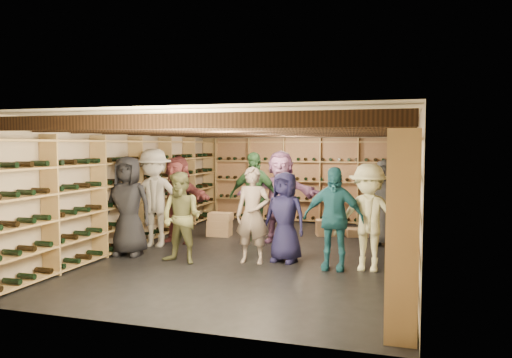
{
  "coord_description": "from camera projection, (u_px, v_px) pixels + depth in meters",
  "views": [
    {
      "loc": [
        2.62,
        -8.75,
        2.0
      ],
      "look_at": [
        -0.14,
        0.2,
        1.34
      ],
      "focal_mm": 35.0,
      "sensor_mm": 36.0,
      "label": 1
    }
  ],
  "objects": [
    {
      "name": "ground",
      "position": [
        260.0,
        252.0,
        9.25
      ],
      "size": [
        8.0,
        8.0,
        0.0
      ],
      "primitive_type": "plane",
      "color": "black",
      "rests_on": "ground"
    },
    {
      "name": "walls",
      "position": [
        260.0,
        188.0,
        9.16
      ],
      "size": [
        5.52,
        8.02,
        2.4
      ],
      "color": "tan",
      "rests_on": "ground"
    },
    {
      "name": "ceiling",
      "position": [
        260.0,
        122.0,
        9.08
      ],
      "size": [
        5.5,
        8.0,
        0.01
      ],
      "primitive_type": "cube",
      "color": "beige",
      "rests_on": "walls"
    },
    {
      "name": "ceiling_joists",
      "position": [
        260.0,
        130.0,
        9.09
      ],
      "size": [
        5.4,
        7.12,
        0.18
      ],
      "color": "black",
      "rests_on": "ground"
    },
    {
      "name": "wine_rack_left",
      "position": [
        136.0,
        190.0,
        9.93
      ],
      "size": [
        0.32,
        7.5,
        2.15
      ],
      "color": "tan",
      "rests_on": "ground"
    },
    {
      "name": "wine_rack_right",
      "position": [
        405.0,
        199.0,
        8.42
      ],
      "size": [
        0.32,
        7.5,
        2.15
      ],
      "color": "tan",
      "rests_on": "ground"
    },
    {
      "name": "wine_rack_back",
      "position": [
        303.0,
        180.0,
        12.82
      ],
      "size": [
        4.7,
        0.3,
        2.15
      ],
      "color": "tan",
      "rests_on": "ground"
    },
    {
      "name": "crate_stack_left",
      "position": [
        220.0,
        224.0,
        10.85
      ],
      "size": [
        0.52,
        0.36,
        0.51
      ],
      "rotation": [
        0.0,
        0.0,
        0.06
      ],
      "color": "tan",
      "rests_on": "ground"
    },
    {
      "name": "crate_stack_right",
      "position": [
        328.0,
        228.0,
        10.92
      ],
      "size": [
        0.58,
        0.46,
        0.34
      ],
      "rotation": [
        0.0,
        0.0,
        0.3
      ],
      "color": "tan",
      "rests_on": "ground"
    },
    {
      "name": "crate_loose",
      "position": [
        357.0,
        233.0,
        10.79
      ],
      "size": [
        0.58,
        0.48,
        0.17
      ],
      "primitive_type": "cube",
      "rotation": [
        0.0,
        0.0,
        0.34
      ],
      "color": "tan",
      "rests_on": "ground"
    },
    {
      "name": "person_0",
      "position": [
        128.0,
        206.0,
        8.92
      ],
      "size": [
        0.93,
        0.66,
        1.78
      ],
      "primitive_type": "imported",
      "rotation": [
        0.0,
        0.0,
        0.11
      ],
      "color": "black",
      "rests_on": "ground"
    },
    {
      "name": "person_2",
      "position": [
        181.0,
        218.0,
        8.33
      ],
      "size": [
        0.82,
        0.68,
        1.54
      ],
      "primitive_type": "imported",
      "rotation": [
        0.0,
        0.0,
        -0.14
      ],
      "color": "#64663D",
      "rests_on": "ground"
    },
    {
      "name": "person_3",
      "position": [
        369.0,
        217.0,
        7.83
      ],
      "size": [
        1.12,
        0.67,
        1.69
      ],
      "primitive_type": "imported",
      "rotation": [
        0.0,
        0.0,
        -0.04
      ],
      "color": "beige",
      "rests_on": "ground"
    },
    {
      "name": "person_4",
      "position": [
        333.0,
        218.0,
        7.92
      ],
      "size": [
        0.97,
        0.43,
        1.64
      ],
      "primitive_type": "imported",
      "rotation": [
        0.0,
        0.0,
        -0.03
      ],
      "color": "#22687F",
      "rests_on": "ground"
    },
    {
      "name": "person_5",
      "position": [
        177.0,
        199.0,
        10.09
      ],
      "size": [
        1.69,
        0.71,
        1.77
      ],
      "primitive_type": "imported",
      "rotation": [
        0.0,
        0.0,
        -0.12
      ],
      "color": "brown",
      "rests_on": "ground"
    },
    {
      "name": "person_6",
      "position": [
        285.0,
        217.0,
        8.44
      ],
      "size": [
        0.83,
        0.63,
        1.53
      ],
      "primitive_type": "imported",
      "rotation": [
        0.0,
        0.0,
        -0.2
      ],
      "color": "#1A1943",
      "rests_on": "ground"
    },
    {
      "name": "person_7",
      "position": [
        253.0,
        215.0,
        8.35
      ],
      "size": [
        0.6,
        0.41,
        1.62
      ],
      "primitive_type": "imported",
      "rotation": [
        0.0,
        0.0,
        0.04
      ],
      "color": "gray",
      "rests_on": "ground"
    },
    {
      "name": "person_9",
      "position": [
        154.0,
        198.0,
        9.7
      ],
      "size": [
        1.3,
        0.84,
        1.91
      ],
      "primitive_type": "imported",
      "rotation": [
        0.0,
        0.0,
        0.11
      ],
      "color": "beige",
      "rests_on": "ground"
    },
    {
      "name": "person_10",
      "position": [
        253.0,
        197.0,
        10.11
      ],
      "size": [
        1.13,
        0.59,
        1.84
      ],
      "primitive_type": "imported",
      "rotation": [
        0.0,
        0.0,
        -0.14
      ],
      "color": "#28532D",
      "rests_on": "ground"
    },
    {
      "name": "person_11",
      "position": [
        281.0,
        197.0,
        10.07
      ],
      "size": [
        1.8,
        0.81,
        1.87
      ],
      "primitive_type": "imported",
      "rotation": [
        0.0,
        0.0,
        0.15
      ],
      "color": "#8F5A8F",
      "rests_on": "ground"
    },
    {
      "name": "person_12",
      "position": [
        385.0,
        203.0,
        9.79
      ],
      "size": [
        0.89,
        0.64,
        1.7
      ],
      "primitive_type": "imported",
      "rotation": [
        0.0,
        0.0,
        -0.13
      ],
      "color": "#2F3034",
      "rests_on": "ground"
    }
  ]
}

